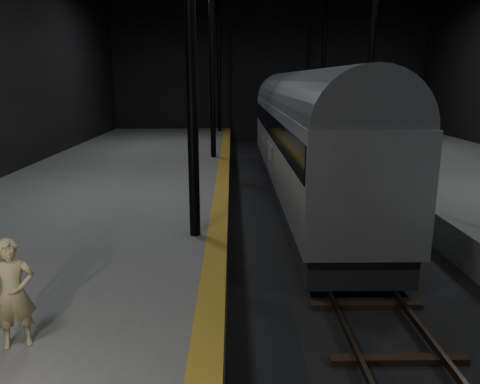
{
  "coord_description": "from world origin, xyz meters",
  "views": [
    {
      "loc": [
        -2.87,
        -15.13,
        4.79
      ],
      "look_at": [
        -2.67,
        -3.62,
        2.0
      ],
      "focal_mm": 35.0,
      "sensor_mm": 36.0,
      "label": 1
    }
  ],
  "objects": [
    {
      "name": "track",
      "position": [
        0.0,
        0.0,
        0.07
      ],
      "size": [
        2.4,
        43.0,
        0.24
      ],
      "color": "#3F3328",
      "rests_on": "ground"
    },
    {
      "name": "ground",
      "position": [
        0.0,
        0.0,
        0.0
      ],
      "size": [
        44.0,
        44.0,
        0.0
      ],
      "primitive_type": "plane",
      "color": "black",
      "rests_on": "ground"
    },
    {
      "name": "woman",
      "position": [
        -6.0,
        -8.95,
        1.81
      ],
      "size": [
        0.69,
        0.57,
        1.62
      ],
      "primitive_type": "imported",
      "rotation": [
        0.0,
        0.0,
        0.36
      ],
      "color": "tan",
      "rests_on": "platform_left"
    },
    {
      "name": "tactile_strip",
      "position": [
        -3.25,
        0.0,
        1.0
      ],
      "size": [
        0.5,
        43.8,
        0.01
      ],
      "primitive_type": "cube",
      "color": "olive",
      "rests_on": "platform_left"
    },
    {
      "name": "train",
      "position": [
        -0.0,
        3.5,
        2.79
      ],
      "size": [
        2.8,
        18.7,
        5.0
      ],
      "color": "#A1A4A9",
      "rests_on": "ground"
    },
    {
      "name": "platform_left",
      "position": [
        -7.5,
        0.0,
        0.5
      ],
      "size": [
        9.0,
        43.8,
        1.0
      ],
      "primitive_type": "cube",
      "color": "#595956",
      "rests_on": "ground"
    }
  ]
}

